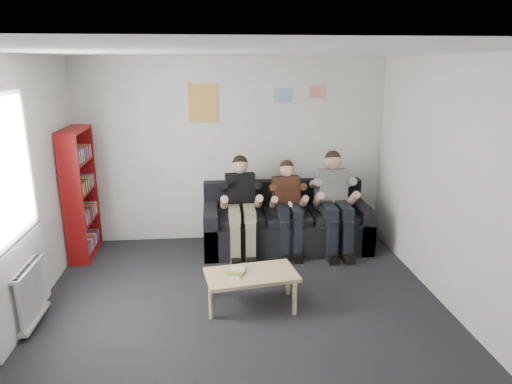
# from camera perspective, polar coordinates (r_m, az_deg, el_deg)

# --- Properties ---
(room_shell) EXTENTS (5.00, 5.00, 5.00)m
(room_shell) POSITION_cam_1_polar(r_m,az_deg,el_deg) (4.34, -1.59, -0.97)
(room_shell) COLOR black
(room_shell) RESTS_ON ground
(sofa) EXTENTS (2.36, 0.96, 0.91)m
(sofa) POSITION_cam_1_polar(r_m,az_deg,el_deg) (6.69, 3.69, -4.10)
(sofa) COLOR black
(sofa) RESTS_ON ground
(bookshelf) EXTENTS (0.27, 0.80, 1.78)m
(bookshelf) POSITION_cam_1_polar(r_m,az_deg,el_deg) (6.65, -21.06, -0.18)
(bookshelf) COLOR maroon
(bookshelf) RESTS_ON ground
(coffee_table) EXTENTS (0.99, 0.54, 0.39)m
(coffee_table) POSITION_cam_1_polar(r_m,az_deg,el_deg) (5.07, -0.59, -10.59)
(coffee_table) COLOR tan
(coffee_table) RESTS_ON ground
(game_cases) EXTENTS (0.21, 0.20, 0.05)m
(game_cases) POSITION_cam_1_polar(r_m,az_deg,el_deg) (5.02, -2.56, -9.98)
(game_cases) COLOR silver
(game_cases) RESTS_ON coffee_table
(person_left) EXTENTS (0.41, 0.88, 1.38)m
(person_left) POSITION_cam_1_polar(r_m,az_deg,el_deg) (6.30, -1.86, -1.84)
(person_left) COLOR black
(person_left) RESTS_ON sofa
(person_middle) EXTENTS (0.37, 0.79, 1.30)m
(person_middle) POSITION_cam_1_polar(r_m,az_deg,el_deg) (6.39, 4.03, -1.92)
(person_middle) COLOR #4D2819
(person_middle) RESTS_ON sofa
(person_right) EXTENTS (0.43, 0.92, 1.42)m
(person_right) POSITION_cam_1_polar(r_m,az_deg,el_deg) (6.50, 9.77, -1.35)
(person_right) COLOR white
(person_right) RESTS_ON sofa
(radiator) EXTENTS (0.10, 0.64, 0.60)m
(radiator) POSITION_cam_1_polar(r_m,az_deg,el_deg) (5.25, -26.31, -11.39)
(radiator) COLOR silver
(radiator) RESTS_ON ground
(window) EXTENTS (0.05, 1.30, 2.36)m
(window) POSITION_cam_1_polar(r_m,az_deg,el_deg) (5.02, -28.04, -4.40)
(window) COLOR white
(window) RESTS_ON room_shell
(poster_large) EXTENTS (0.42, 0.01, 0.55)m
(poster_large) POSITION_cam_1_polar(r_m,az_deg,el_deg) (6.66, -6.61, 10.97)
(poster_large) COLOR #F0E454
(poster_large) RESTS_ON room_shell
(poster_blue) EXTENTS (0.25, 0.01, 0.20)m
(poster_blue) POSITION_cam_1_polar(r_m,az_deg,el_deg) (6.73, 3.41, 11.94)
(poster_blue) COLOR #3C85CD
(poster_blue) RESTS_ON room_shell
(poster_pink) EXTENTS (0.22, 0.01, 0.18)m
(poster_pink) POSITION_cam_1_polar(r_m,az_deg,el_deg) (6.82, 7.67, 12.31)
(poster_pink) COLOR #C93F9D
(poster_pink) RESTS_ON room_shell
(poster_sign) EXTENTS (0.20, 0.01, 0.14)m
(poster_sign) POSITION_cam_1_polar(r_m,az_deg,el_deg) (6.69, -11.94, 12.47)
(poster_sign) COLOR silver
(poster_sign) RESTS_ON room_shell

